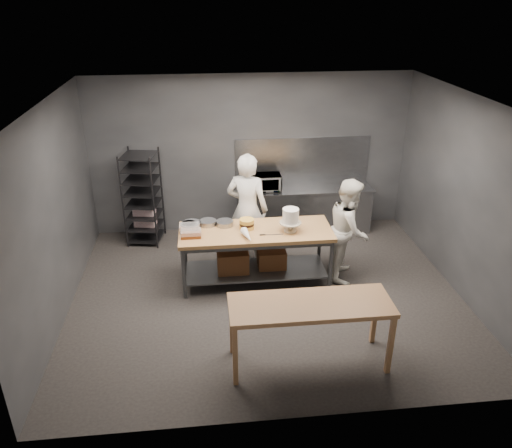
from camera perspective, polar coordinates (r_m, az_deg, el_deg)
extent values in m
plane|color=black|center=(7.92, 1.24, -8.05)|extent=(6.00, 6.00, 0.00)
cube|color=#4C4F54|center=(9.53, -0.62, 7.94)|extent=(6.00, 0.04, 3.00)
cube|color=brown|center=(7.84, -0.04, -0.90)|extent=(2.40, 0.90, 0.06)
cube|color=#47494C|center=(8.17, -0.04, -5.24)|extent=(2.25, 0.75, 0.03)
cylinder|color=#47494C|center=(7.69, -8.24, -5.66)|extent=(0.06, 0.06, 0.86)
cylinder|color=#47494C|center=(8.37, -8.13, -2.91)|extent=(0.06, 0.06, 0.86)
cylinder|color=#47494C|center=(7.91, 8.54, -4.73)|extent=(0.06, 0.06, 0.86)
cylinder|color=#47494C|center=(8.57, 7.28, -2.13)|extent=(0.06, 0.06, 0.86)
cube|color=brown|center=(8.06, -2.67, -4.19)|extent=(0.50, 0.40, 0.35)
cube|color=brown|center=(8.18, 1.79, -3.87)|extent=(0.45, 0.38, 0.30)
cube|color=brown|center=(6.18, 6.26, -9.22)|extent=(2.00, 0.70, 0.06)
cube|color=brown|center=(6.11, -2.39, -14.89)|extent=(0.06, 0.06, 0.84)
cube|color=brown|center=(6.57, -2.77, -11.52)|extent=(0.06, 0.06, 0.84)
cube|color=brown|center=(6.47, 15.11, -13.22)|extent=(0.06, 0.06, 0.84)
cube|color=brown|center=(6.91, 13.40, -10.19)|extent=(0.06, 0.06, 0.84)
cube|color=slate|center=(9.58, 5.56, 3.98)|extent=(2.60, 0.60, 0.04)
cube|color=slate|center=(9.75, 5.45, 1.52)|extent=(2.56, 0.56, 0.86)
cube|color=slate|center=(9.70, 5.33, 7.22)|extent=(2.60, 0.02, 0.90)
cube|color=black|center=(9.39, -12.80, 2.96)|extent=(0.71, 0.75, 1.75)
cube|color=silver|center=(9.52, -12.61, 1.10)|extent=(0.42, 0.30, 0.45)
imported|color=white|center=(8.41, -1.00, 1.69)|extent=(0.83, 0.69, 1.96)
imported|color=white|center=(8.15, 10.59, -0.60)|extent=(0.87, 0.98, 1.70)
imported|color=black|center=(9.40, 1.17, 4.79)|extent=(0.54, 0.37, 0.30)
cylinder|color=#BCB197|center=(7.80, 3.93, -0.76)|extent=(0.20, 0.20, 0.02)
cylinder|color=#BCB197|center=(7.77, 3.94, -0.30)|extent=(0.06, 0.06, 0.12)
cylinder|color=#BCB197|center=(7.74, 3.96, 0.16)|extent=(0.34, 0.34, 0.02)
cylinder|color=silver|center=(7.69, 3.98, 0.97)|extent=(0.25, 0.25, 0.22)
cylinder|color=gold|center=(7.87, -1.06, -0.31)|extent=(0.23, 0.23, 0.06)
cylinder|color=black|center=(7.84, -1.06, 0.02)|extent=(0.23, 0.23, 0.04)
cylinder|color=gold|center=(7.82, -1.06, 0.35)|extent=(0.23, 0.23, 0.06)
cylinder|color=gray|center=(8.02, -5.50, 0.15)|extent=(0.27, 0.27, 0.07)
cylinder|color=gray|center=(7.98, -3.58, 0.10)|extent=(0.28, 0.28, 0.07)
cylinder|color=gray|center=(7.98, -7.39, -0.06)|extent=(0.30, 0.30, 0.07)
cylinder|color=gray|center=(7.97, -7.74, -0.15)|extent=(0.25, 0.25, 0.07)
cone|color=silver|center=(7.51, -0.98, -1.37)|extent=(0.19, 0.40, 0.12)
cube|color=slate|center=(7.68, 2.08, -1.22)|extent=(0.28, 0.02, 0.00)
cube|color=black|center=(7.66, 0.75, -1.24)|extent=(0.09, 0.02, 0.02)
cube|color=brown|center=(7.67, -7.43, -1.28)|extent=(0.30, 0.20, 0.05)
cube|color=silver|center=(7.65, -7.45, -0.91)|extent=(0.31, 0.21, 0.06)
cube|color=brown|center=(7.85, -7.60, -0.63)|extent=(0.30, 0.20, 0.05)
cube|color=silver|center=(7.83, -7.63, -0.26)|extent=(0.31, 0.21, 0.06)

